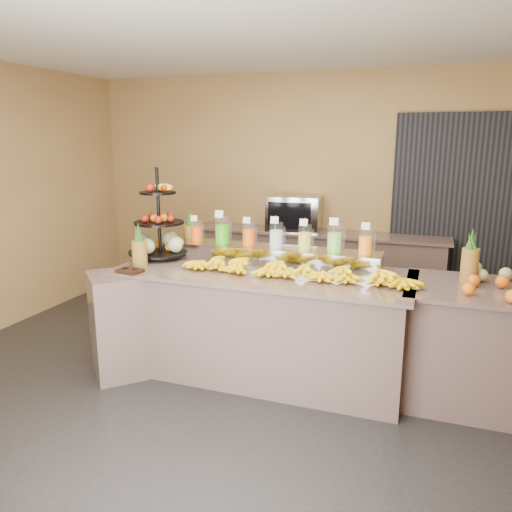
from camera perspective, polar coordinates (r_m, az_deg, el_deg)
The scene contains 20 objects.
ground at distance 4.29m, azimuth -0.66°, elevation -14.80°, with size 6.00×6.00×0.00m, color black.
room_envelope at distance 4.48m, azimuth 5.16°, elevation 11.39°, with size 6.04×5.02×2.82m.
buffet_counter at distance 4.36m, azimuth -0.90°, elevation -7.63°, with size 2.75×1.25×0.93m.
right_counter at distance 4.25m, azimuth 23.69°, elevation -9.31°, with size 1.08×0.88×0.93m.
back_ledge at distance 6.14m, azimuth 6.71°, elevation -1.44°, with size 3.10×0.55×0.93m.
pitcher_tray at distance 4.44m, azimuth 2.31°, elevation 0.06°, with size 1.85×0.30×0.15m, color gray.
juice_pitcher_orange_a at distance 4.70m, azimuth -6.79°, elevation 2.74°, with size 0.11×0.11×0.26m.
juice_pitcher_green at distance 4.58m, azimuth -3.89°, elevation 2.81°, with size 0.13×0.14×0.32m.
juice_pitcher_orange_b at distance 4.49m, azimuth -0.84°, elevation 2.41°, with size 0.11×0.12×0.28m.
juice_pitcher_milk at distance 4.40m, azimuth 2.33°, elevation 2.26°, with size 0.12×0.13×0.29m.
juice_pitcher_lemon at distance 4.34m, azimuth 5.60°, elevation 2.00°, with size 0.12×0.12×0.29m.
juice_pitcher_lime at distance 4.28m, azimuth 8.98°, elevation 1.87°, with size 0.13×0.13×0.31m.
juice_pitcher_orange_c at distance 4.24m, azimuth 12.42°, elevation 1.49°, with size 0.12×0.12×0.29m.
banana_heap at distance 4.04m, azimuth 4.37°, elevation -1.40°, with size 1.93×0.17×0.16m.
fruit_stand at distance 4.75m, azimuth -10.57°, elevation 2.43°, with size 0.64×0.64×0.84m.
condiment_caddy at distance 4.29m, azimuth -14.20°, elevation -1.66°, with size 0.20×0.15×0.03m, color black.
pineapple_left_a at distance 4.47m, azimuth -13.18°, elevation 0.66°, with size 0.13×0.13×0.38m.
pineapple_left_b at distance 4.90m, azimuth -7.42°, elevation 2.24°, with size 0.14×0.14×0.43m.
right_fruit_pile at distance 4.06m, azimuth 25.53°, elevation -2.39°, with size 0.51×0.48×0.27m.
oven_warmer at distance 6.07m, azimuth 4.42°, elevation 4.92°, with size 0.63×0.44×0.42m, color gray.
Camera 1 is at (1.33, -3.54, 2.02)m, focal length 35.00 mm.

